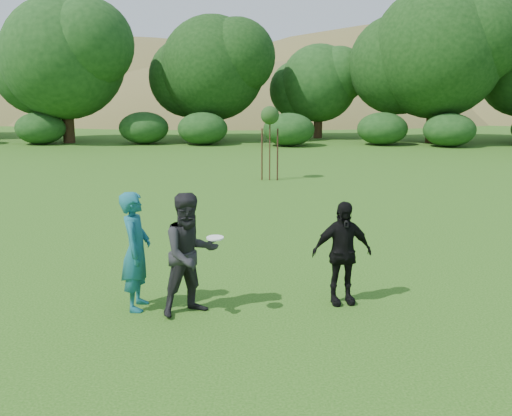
{
  "coord_description": "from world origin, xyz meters",
  "views": [
    {
      "loc": [
        0.54,
        -8.74,
        3.66
      ],
      "look_at": [
        0.0,
        3.0,
        1.1
      ],
      "focal_mm": 40.0,
      "sensor_mm": 36.0,
      "label": 1
    }
  ],
  "objects_px": {
    "sapling": "(270,117)",
    "player_black": "(342,253)",
    "player_teal": "(136,251)",
    "player_grey": "(190,254)"
  },
  "relations": [
    {
      "from": "player_black",
      "to": "sapling",
      "type": "relative_size",
      "value": 0.62
    },
    {
      "from": "player_grey",
      "to": "sapling",
      "type": "bearing_deg",
      "value": 51.18
    },
    {
      "from": "player_teal",
      "to": "player_black",
      "type": "distance_m",
      "value": 3.42
    },
    {
      "from": "player_teal",
      "to": "player_grey",
      "type": "distance_m",
      "value": 0.94
    },
    {
      "from": "player_teal",
      "to": "player_grey",
      "type": "relative_size",
      "value": 0.99
    },
    {
      "from": "sapling",
      "to": "player_black",
      "type": "bearing_deg",
      "value": -83.24
    },
    {
      "from": "sapling",
      "to": "player_teal",
      "type": "bearing_deg",
      "value": -98.32
    },
    {
      "from": "player_teal",
      "to": "sapling",
      "type": "relative_size",
      "value": 0.69
    },
    {
      "from": "player_grey",
      "to": "player_black",
      "type": "bearing_deg",
      "value": -21.77
    },
    {
      "from": "player_grey",
      "to": "sapling",
      "type": "height_order",
      "value": "sapling"
    }
  ]
}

